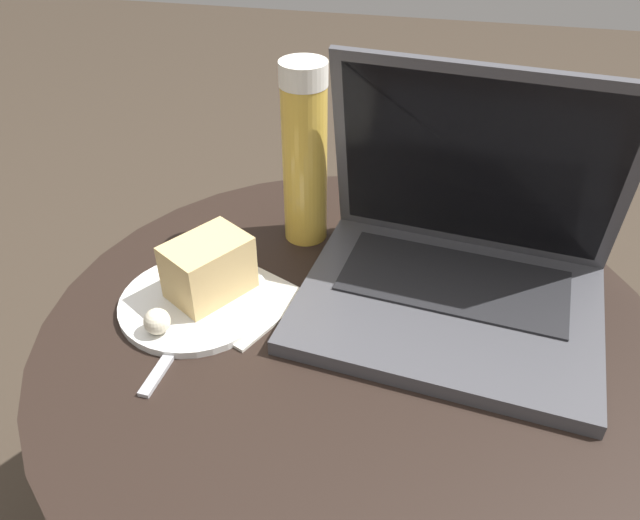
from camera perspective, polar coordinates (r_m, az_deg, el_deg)
table at (r=0.80m, az=2.65°, el=-13.62°), size 0.70×0.70×0.48m
napkin at (r=0.75m, az=-8.74°, el=-2.92°), size 0.20×0.18×0.00m
laptop at (r=0.72m, az=12.43°, el=0.08°), size 0.36×0.30×0.27m
beer_glass at (r=0.78m, az=-1.41°, el=9.54°), size 0.06×0.06×0.24m
snack_plate at (r=0.73m, az=-10.75°, el=-2.01°), size 0.17×0.17×0.08m
fork at (r=0.71m, az=-11.68°, el=-5.66°), size 0.03×0.19×0.01m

